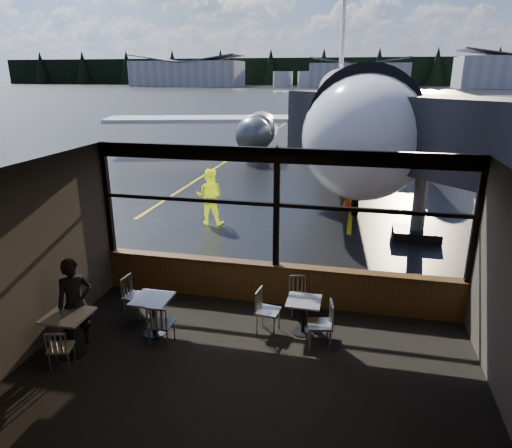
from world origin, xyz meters
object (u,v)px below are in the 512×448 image
(chair_near_w, at_px, (268,311))
(ground_crew, at_px, (210,197))
(chair_mid_w, at_px, (136,297))
(cone_wing, at_px, (277,148))
(cafe_table_left, at_px, (70,334))
(chair_left_s, at_px, (61,348))
(cone_nose, at_px, (347,201))
(passenger, at_px, (75,303))
(jet_bridge, at_px, (423,165))
(chair_near_n, at_px, (299,296))
(chair_mid_s, at_px, (161,324))
(chair_near_e, at_px, (320,325))
(cafe_table_mid, at_px, (153,316))
(cafe_table_near, at_px, (303,317))
(airliner, at_px, (349,62))

(chair_near_w, bearing_deg, ground_crew, -146.46)
(chair_mid_w, bearing_deg, cone_wing, -172.59)
(cafe_table_left, distance_m, cone_wing, 23.74)
(chair_left_s, distance_m, cone_wing, 24.15)
(chair_mid_w, height_order, cone_nose, chair_mid_w)
(passenger, bearing_deg, jet_bridge, 6.85)
(chair_near_w, height_order, chair_near_n, chair_near_w)
(chair_mid_s, xyz_separation_m, cone_wing, (-1.90, 23.10, -0.20))
(cafe_table_left, xyz_separation_m, chair_mid_s, (1.51, 0.63, 0.04))
(chair_near_e, xyz_separation_m, cone_wing, (-4.82, 22.51, -0.22))
(cafe_table_mid, xyz_separation_m, chair_mid_s, (0.33, -0.36, 0.06))
(cafe_table_near, bearing_deg, chair_near_e, -50.47)
(cafe_table_mid, distance_m, ground_crew, 7.09)
(cone_nose, height_order, cone_wing, cone_nose)
(chair_mid_s, bearing_deg, chair_mid_w, 135.70)
(chair_near_n, bearing_deg, cone_nose, -112.57)
(chair_near_n, xyz_separation_m, passenger, (-3.93, -2.08, 0.45))
(airliner, relative_size, cafe_table_left, 44.48)
(cone_wing, bearing_deg, chair_near_e, -77.93)
(cafe_table_left, bearing_deg, chair_near_n, 31.77)
(jet_bridge, relative_size, cafe_table_mid, 13.30)
(cone_nose, relative_size, cone_wing, 1.11)
(cafe_table_near, distance_m, chair_near_w, 0.71)
(cafe_table_near, bearing_deg, cafe_table_mid, -167.00)
(chair_left_s, xyz_separation_m, passenger, (-0.14, 0.74, 0.47))
(chair_mid_w, height_order, passenger, passenger)
(chair_near_w, xyz_separation_m, cone_wing, (-3.77, 22.20, -0.20))
(jet_bridge, bearing_deg, chair_near_w, -117.43)
(passenger, distance_m, cone_wing, 23.42)
(jet_bridge, bearing_deg, cone_wing, 115.28)
(chair_near_n, height_order, cone_nose, chair_near_n)
(chair_near_w, bearing_deg, cafe_table_near, 106.38)
(chair_mid_s, height_order, passenger, passenger)
(cafe_table_left, bearing_deg, chair_mid_s, 22.59)
(airliner, distance_m, chair_mid_s, 22.49)
(ground_crew, bearing_deg, cone_wing, -91.00)
(chair_left_s, distance_m, ground_crew, 8.40)
(ground_crew, bearing_deg, chair_near_w, 114.50)
(chair_left_s, xyz_separation_m, cone_wing, (-0.47, 24.15, -0.15))
(chair_near_n, distance_m, passenger, 4.47)
(cafe_table_near, xyz_separation_m, chair_mid_w, (-3.55, -0.10, 0.09))
(chair_mid_s, relative_size, chair_left_s, 1.13)
(jet_bridge, xyz_separation_m, cone_wing, (-7.29, 15.43, -2.02))
(ground_crew, bearing_deg, cafe_table_near, 119.62)
(cafe_table_near, distance_m, cone_nose, 9.35)
(chair_left_s, bearing_deg, airliner, 63.43)
(chair_near_n, bearing_deg, chair_left_s, 19.13)
(cafe_table_left, distance_m, chair_mid_w, 1.64)
(chair_near_e, bearing_deg, cone_nose, -11.80)
(chair_near_w, bearing_deg, cafe_table_mid, -69.74)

